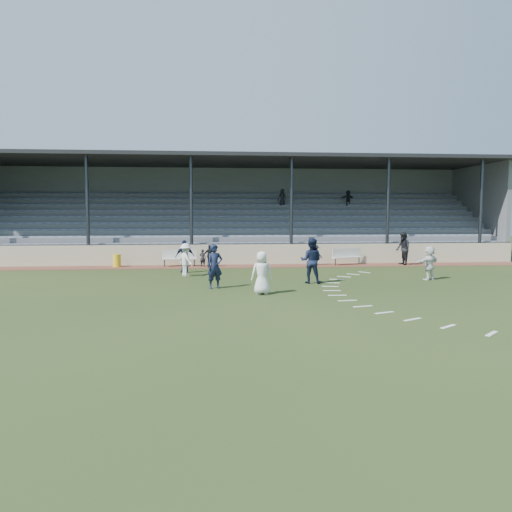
% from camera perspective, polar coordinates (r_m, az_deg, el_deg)
% --- Properties ---
extents(ground, '(90.00, 90.00, 0.00)m').
position_cam_1_polar(ground, '(18.59, 0.72, -4.66)').
color(ground, '#283817').
rests_on(ground, ground).
extents(cinder_track, '(34.00, 2.00, 0.02)m').
position_cam_1_polar(cinder_track, '(28.96, -1.47, -1.17)').
color(cinder_track, brown).
rests_on(cinder_track, ground).
extents(retaining_wall, '(34.00, 0.18, 1.20)m').
position_cam_1_polar(retaining_wall, '(29.95, -1.61, 0.17)').
color(retaining_wall, beige).
rests_on(retaining_wall, ground).
extents(bench_left, '(2.02, 0.60, 0.95)m').
position_cam_1_polar(bench_left, '(29.17, -8.73, -0.05)').
color(bench_left, beige).
rests_on(bench_left, cinder_track).
extents(bench_right, '(2.02, 1.10, 0.95)m').
position_cam_1_polar(bench_right, '(30.24, 10.34, 0.11)').
color(bench_right, beige).
rests_on(bench_right, cinder_track).
extents(trash_bin, '(0.45, 0.45, 0.72)m').
position_cam_1_polar(trash_bin, '(29.60, -15.61, -0.50)').
color(trash_bin, yellow).
rests_on(trash_bin, cinder_track).
extents(football, '(0.24, 0.24, 0.24)m').
position_cam_1_polar(football, '(19.52, 0.70, -3.84)').
color(football, '#EB3A0D').
rests_on(football, ground).
extents(player_white_lead, '(0.84, 0.57, 1.66)m').
position_cam_1_polar(player_white_lead, '(19.00, 0.67, -1.93)').
color(player_white_lead, white).
rests_on(player_white_lead, ground).
extents(player_navy_lead, '(0.77, 0.63, 1.82)m').
position_cam_1_polar(player_navy_lead, '(20.53, -4.73, -1.20)').
color(player_navy_lead, '#121A33').
rests_on(player_navy_lead, ground).
extents(player_navy_mid, '(1.16, 1.03, 1.99)m').
position_cam_1_polar(player_navy_mid, '(22.13, 6.33, -0.55)').
color(player_navy_mid, '#121A33').
rests_on(player_navy_mid, ground).
extents(player_white_wing, '(1.08, 1.20, 1.62)m').
position_cam_1_polar(player_white_wing, '(24.60, -8.02, -0.45)').
color(player_white_wing, white).
rests_on(player_white_wing, ground).
extents(player_navy_wing, '(1.07, 0.69, 1.69)m').
position_cam_1_polar(player_navy_wing, '(26.10, -8.14, -0.05)').
color(player_navy_wing, '#121A33').
rests_on(player_navy_wing, ground).
extents(player_white_back, '(1.51, 1.16, 1.59)m').
position_cam_1_polar(player_white_back, '(24.49, 19.20, -0.73)').
color(player_white_back, white).
rests_on(player_white_back, ground).
extents(official, '(0.76, 0.96, 1.94)m').
position_cam_1_polar(official, '(30.72, 16.46, 0.82)').
color(official, black).
rests_on(official, cinder_track).
extents(sub_left_near, '(0.42, 0.35, 1.00)m').
position_cam_1_polar(sub_left_near, '(28.74, -6.11, -0.22)').
color(sub_left_near, black).
rests_on(sub_left_near, cinder_track).
extents(sub_left_far, '(0.73, 0.31, 1.24)m').
position_cam_1_polar(sub_left_far, '(28.89, -5.29, 0.05)').
color(sub_left_far, black).
rests_on(sub_left_far, cinder_track).
extents(sub_right, '(0.88, 0.67, 1.21)m').
position_cam_1_polar(sub_right, '(29.63, 6.81, 0.13)').
color(sub_right, black).
rests_on(sub_right, cinder_track).
extents(grandstand, '(34.60, 9.00, 6.61)m').
position_cam_1_polar(grandstand, '(34.56, -2.12, 3.47)').
color(grandstand, slate).
rests_on(grandstand, ground).
extents(penalty_arc, '(3.89, 14.63, 0.01)m').
position_cam_1_polar(penalty_arc, '(19.46, 12.91, -4.34)').
color(penalty_arc, white).
rests_on(penalty_arc, ground).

